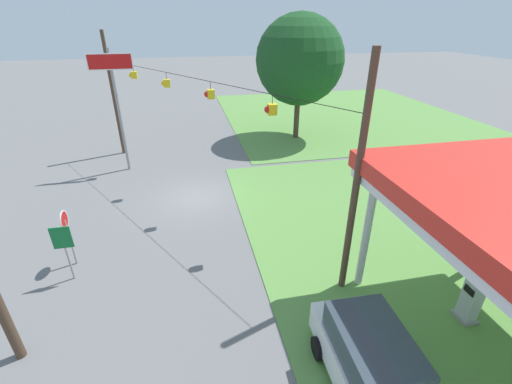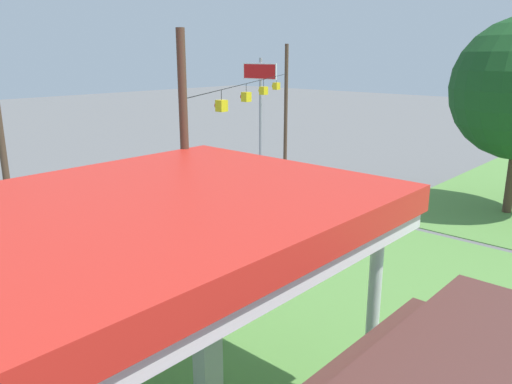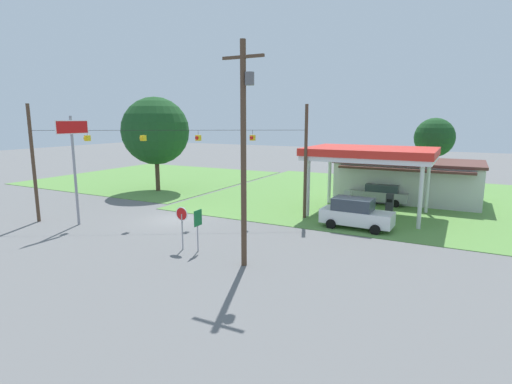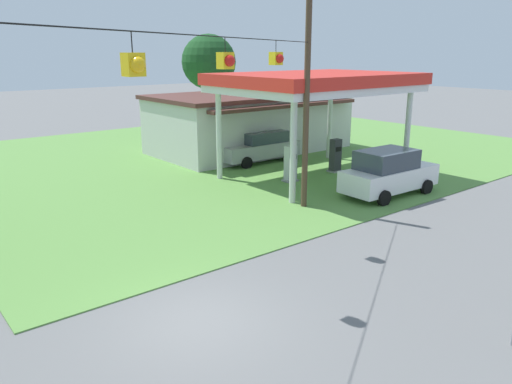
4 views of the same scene
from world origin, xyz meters
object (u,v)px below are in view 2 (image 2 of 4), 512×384
gas_station_canopy (136,228)px  route_sign (89,190)px  car_at_pumps_front (38,325)px  stop_sign_overhead (260,96)px  fuel_pump_near (208,373)px  stop_sign_roadside (107,183)px

gas_station_canopy → route_sign: bearing=-115.8°
route_sign → gas_station_canopy: bearing=64.2°
gas_station_canopy → car_at_pumps_front: 5.83m
stop_sign_overhead → gas_station_canopy: bearing=35.9°
stop_sign_overhead → fuel_pump_near: bearing=38.6°
stop_sign_roadside → stop_sign_overhead: (-9.95, 1.00, 3.62)m
gas_station_canopy → fuel_pump_near: gas_station_canopy is taller
car_at_pumps_front → stop_sign_roadside: size_ratio=1.94×
stop_sign_roadside → route_sign: size_ratio=1.04×
route_sign → stop_sign_roadside: bearing=-172.3°
stop_sign_roadside → route_sign: 1.02m
car_at_pumps_front → stop_sign_roadside: 11.92m
stop_sign_roadside → stop_sign_overhead: size_ratio=0.33×
fuel_pump_near → stop_sign_roadside: 14.88m
car_at_pumps_front → stop_sign_roadside: bearing=-128.2°
gas_station_canopy → stop_sign_overhead: 21.56m
car_at_pumps_front → stop_sign_overhead: size_ratio=0.64×
fuel_pump_near → stop_sign_overhead: (-15.84, -12.63, 4.57)m
car_at_pumps_front → gas_station_canopy: bearing=93.6°
route_sign → car_at_pumps_front: bearing=53.4°
car_at_pumps_front → stop_sign_roadside: (-7.65, -9.10, 0.76)m
gas_station_canopy → stop_sign_overhead: bearing=-144.1°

